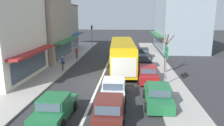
% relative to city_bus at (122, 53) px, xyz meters
% --- Properties ---
extents(ground_plane, '(140.00, 140.00, 0.00)m').
position_rel_city_bus_xyz_m(ground_plane, '(-1.94, -5.00, -1.88)').
color(ground_plane, '#2D2D30').
extents(lane_centre_line, '(0.20, 28.00, 0.01)m').
position_rel_city_bus_xyz_m(lane_centre_line, '(-1.94, -1.00, -1.88)').
color(lane_centre_line, silver).
rests_on(lane_centre_line, ground).
extents(sidewalk_left, '(5.20, 44.00, 0.14)m').
position_rel_city_bus_xyz_m(sidewalk_left, '(-8.74, 1.00, -1.81)').
color(sidewalk_left, '#A39E96').
rests_on(sidewalk_left, ground).
extents(kerb_right, '(2.80, 44.00, 0.12)m').
position_rel_city_bus_xyz_m(kerb_right, '(4.26, 1.00, -1.82)').
color(kerb_right, '#A39E96').
rests_on(kerb_right, ground).
extents(shopfront_mid_block, '(9.03, 9.13, 8.54)m').
position_rel_city_bus_xyz_m(shopfront_mid_block, '(-12.12, 4.98, 2.38)').
color(shopfront_mid_block, gray).
rests_on(shopfront_mid_block, ground).
extents(shopfront_far_end, '(7.19, 7.98, 7.86)m').
position_rel_city_bus_xyz_m(shopfront_far_end, '(-12.12, 13.88, 2.04)').
color(shopfront_far_end, gray).
rests_on(shopfront_far_end, ground).
extents(building_right_far, '(8.14, 12.98, 9.53)m').
position_rel_city_bus_xyz_m(building_right_far, '(9.55, 15.49, 2.87)').
color(building_right_far, '#84939E').
rests_on(building_right_far, ground).
extents(city_bus, '(3.15, 10.97, 3.23)m').
position_rel_city_bus_xyz_m(city_bus, '(0.00, 0.00, 0.00)').
color(city_bus, yellow).
rests_on(city_bus, ground).
extents(sedan_adjacent_lane_lead, '(1.95, 4.23, 1.47)m').
position_rel_city_bus_xyz_m(sedan_adjacent_lane_lead, '(-0.39, -8.65, -1.22)').
color(sedan_adjacent_lane_lead, silver).
rests_on(sedan_adjacent_lane_lead, ground).
extents(sedan_queue_gap_filler, '(1.96, 4.23, 1.47)m').
position_rel_city_bus_xyz_m(sedan_queue_gap_filler, '(-3.65, -12.36, -1.22)').
color(sedan_queue_gap_filler, '#1E6638').
rests_on(sedan_queue_gap_filler, ground).
extents(hatchback_behind_bus_mid, '(1.85, 3.72, 1.54)m').
position_rel_city_bus_xyz_m(hatchback_behind_bus_mid, '(-0.35, -12.43, -1.17)').
color(hatchback_behind_bus_mid, '#561E19').
rests_on(hatchback_behind_bus_mid, ground).
extents(parked_sedan_kerb_front, '(1.97, 4.24, 1.47)m').
position_rel_city_bus_xyz_m(parked_sedan_kerb_front, '(2.77, -9.74, -1.22)').
color(parked_sedan_kerb_front, '#1E6638').
rests_on(parked_sedan_kerb_front, ground).
extents(parked_sedan_kerb_second, '(1.94, 4.22, 1.47)m').
position_rel_city_bus_xyz_m(parked_sedan_kerb_second, '(2.52, -4.09, -1.22)').
color(parked_sedan_kerb_second, maroon).
rests_on(parked_sedan_kerb_second, ground).
extents(parked_hatchback_kerb_third, '(1.83, 3.71, 1.54)m').
position_rel_city_bus_xyz_m(parked_hatchback_kerb_third, '(2.53, 1.14, -1.17)').
color(parked_hatchback_kerb_third, black).
rests_on(parked_hatchback_kerb_third, ground).
extents(parked_sedan_kerb_rear, '(1.98, 4.24, 1.47)m').
position_rel_city_bus_xyz_m(parked_sedan_kerb_rear, '(2.67, 6.72, -1.22)').
color(parked_sedan_kerb_rear, black).
rests_on(parked_sedan_kerb_rear, ground).
extents(traffic_light_downstreet, '(0.33, 0.24, 4.20)m').
position_rel_city_bus_xyz_m(traffic_light_downstreet, '(-5.99, 15.06, 0.97)').
color(traffic_light_downstreet, gray).
rests_on(traffic_light_downstreet, ground).
extents(directional_road_sign, '(0.10, 1.40, 3.60)m').
position_rel_city_bus_xyz_m(directional_road_sign, '(3.91, -5.50, 0.82)').
color(directional_road_sign, gray).
rests_on(directional_road_sign, ground).
extents(street_tree_right, '(1.59, 1.88, 4.24)m').
position_rel_city_bus_xyz_m(street_tree_right, '(4.61, -1.18, 0.11)').
color(street_tree_right, brown).
rests_on(street_tree_right, ground).
extents(pedestrian_with_handbag_near, '(0.49, 0.61, 1.63)m').
position_rel_city_bus_xyz_m(pedestrian_with_handbag_near, '(-6.43, -1.59, -0.81)').
color(pedestrian_with_handbag_near, '#4C4742').
rests_on(pedestrian_with_handbag_near, sidewalk_left).
extents(pedestrian_browsing_midblock, '(0.32, 0.55, 1.63)m').
position_rel_city_bus_xyz_m(pedestrian_browsing_midblock, '(-6.40, 4.83, -0.81)').
color(pedestrian_browsing_midblock, '#4C4742').
rests_on(pedestrian_browsing_midblock, sidewalk_left).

